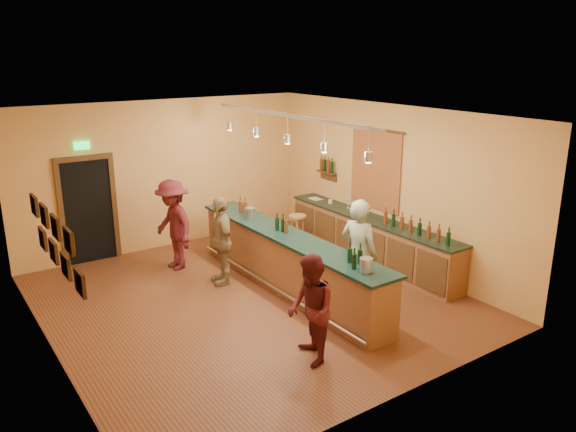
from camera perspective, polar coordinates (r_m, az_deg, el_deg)
floor at (r=9.93m, az=-3.82°, el=-8.46°), size 7.00×7.00×0.00m
ceiling at (r=9.06m, az=-4.21°, el=10.22°), size 6.50×7.00×0.02m
wall_back at (r=12.42m, az=-12.34°, el=4.13°), size 6.50×0.02×3.20m
wall_front at (r=6.76m, az=11.48°, el=-6.36°), size 6.50×0.02×3.20m
wall_left at (r=8.28m, az=-23.72°, el=-3.15°), size 0.02×7.00×3.20m
wall_right at (r=11.32m, az=10.28°, el=3.04°), size 0.02×7.00×3.20m
doorway at (r=11.99m, az=-19.65°, el=0.75°), size 1.15×0.09×2.48m
tapestry at (r=11.53m, az=8.88°, el=4.63°), size 0.03×1.40×1.60m
bottle_shelf at (r=12.63m, az=3.97°, el=4.98°), size 0.17×0.55×0.54m
picture_grid at (r=7.48m, az=-22.55°, el=-2.22°), size 0.06×2.20×0.70m
back_counter at (r=11.56m, az=8.39°, el=-2.33°), size 0.60×4.55×1.27m
tasting_bar at (r=10.08m, az=-0.04°, el=-4.28°), size 0.73×5.10×1.38m
pendant_track at (r=9.50m, az=-0.04°, el=9.24°), size 0.11×4.60×0.50m
bartender at (r=9.35m, az=7.21°, el=-3.90°), size 0.62×0.79×1.89m
customer_a at (r=7.77m, az=2.34°, el=-9.52°), size 0.82×0.92×1.56m
customer_b at (r=10.38m, az=-6.80°, el=-2.48°), size 0.59×1.03×1.66m
customer_c at (r=11.20m, az=-11.57°, el=-0.88°), size 0.75×1.21×1.80m
bar_stool at (r=12.12m, az=0.97°, el=-0.57°), size 0.37×0.37×0.77m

